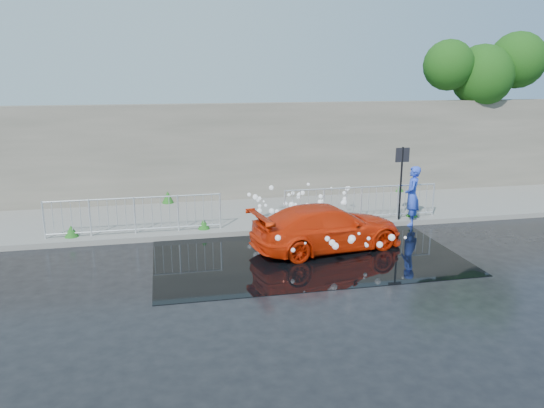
{
  "coord_description": "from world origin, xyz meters",
  "views": [
    {
      "loc": [
        -3.15,
        -12.05,
        4.82
      ],
      "look_at": [
        -0.04,
        2.68,
        1.0
      ],
      "focal_mm": 35.0,
      "sensor_mm": 36.0,
      "label": 1
    }
  ],
  "objects": [
    {
      "name": "railing_right",
      "position": [
        3.0,
        3.35,
        0.74
      ],
      "size": [
        5.05,
        0.05,
        1.1
      ],
      "color": "silver",
      "rests_on": "pavement"
    },
    {
      "name": "water_spray",
      "position": [
        1.06,
        2.47,
        0.73
      ],
      "size": [
        3.64,
        5.54,
        0.98
      ],
      "color": "white",
      "rests_on": "ground"
    },
    {
      "name": "ground",
      "position": [
        0.0,
        0.0,
        0.0
      ],
      "size": [
        90.0,
        90.0,
        0.0
      ],
      "primitive_type": "plane",
      "color": "black",
      "rests_on": "ground"
    },
    {
      "name": "pavement",
      "position": [
        0.0,
        5.0,
        0.07
      ],
      "size": [
        30.0,
        4.0,
        0.15
      ],
      "primitive_type": "cube",
      "color": "slate",
      "rests_on": "ground"
    },
    {
      "name": "puddle",
      "position": [
        0.5,
        1.0,
        0.01
      ],
      "size": [
        8.0,
        5.0,
        0.01
      ],
      "primitive_type": "cube",
      "color": "black",
      "rests_on": "ground"
    },
    {
      "name": "weeds",
      "position": [
        -0.3,
        4.51,
        0.33
      ],
      "size": [
        12.17,
        3.93,
        0.43
      ],
      "color": "#17571A",
      "rests_on": "pavement"
    },
    {
      "name": "curb",
      "position": [
        0.0,
        3.0,
        0.08
      ],
      "size": [
        30.0,
        0.25,
        0.16
      ],
      "primitive_type": "cube",
      "color": "slate",
      "rests_on": "ground"
    },
    {
      "name": "person",
      "position": [
        4.57,
        3.0,
        0.95
      ],
      "size": [
        0.71,
        0.82,
        1.9
      ],
      "primitive_type": "imported",
      "rotation": [
        0.0,
        0.0,
        -2.03
      ],
      "color": "blue",
      "rests_on": "ground"
    },
    {
      "name": "sign_post",
      "position": [
        4.2,
        3.1,
        1.72
      ],
      "size": [
        0.45,
        0.06,
        2.5
      ],
      "color": "black",
      "rests_on": "ground"
    },
    {
      "name": "retaining_wall",
      "position": [
        0.0,
        7.2,
        1.9
      ],
      "size": [
        30.0,
        0.6,
        3.5
      ],
      "primitive_type": "cube",
      "color": "#58554A",
      "rests_on": "pavement"
    },
    {
      "name": "tree",
      "position": [
        9.67,
        7.42,
        4.85
      ],
      "size": [
        5.11,
        2.45,
        6.32
      ],
      "color": "#332114",
      "rests_on": "ground"
    },
    {
      "name": "red_car",
      "position": [
        1.22,
        1.28,
        0.62
      ],
      "size": [
        4.52,
        2.49,
        1.24
      ],
      "primitive_type": "imported",
      "rotation": [
        0.0,
        0.0,
        1.76
      ],
      "color": "red",
      "rests_on": "ground"
    },
    {
      "name": "railing_left",
      "position": [
        -4.0,
        3.35,
        0.74
      ],
      "size": [
        5.05,
        0.05,
        1.1
      ],
      "color": "silver",
      "rests_on": "pavement"
    }
  ]
}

